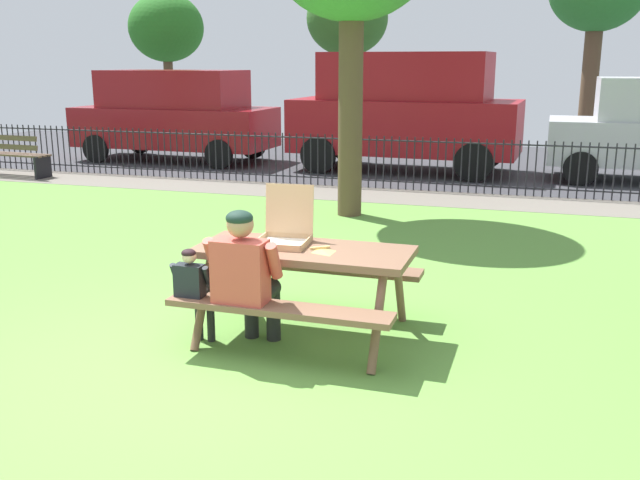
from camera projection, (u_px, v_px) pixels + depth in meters
name	position (u px, v px, depth m)	size (l,w,h in m)	color
ground	(283.00, 290.00, 7.31)	(28.00, 12.26, 0.02)	#629A40
cobblestone_walkway	(390.00, 196.00, 12.33)	(28.00, 1.40, 0.01)	slate
street_asphalt	(430.00, 162.00, 16.50)	(28.00, 7.59, 0.01)	#38383D
picnic_table_foreground	(304.00, 268.00, 5.94)	(1.81, 1.50, 0.79)	brown
pizza_box_open	(285.00, 230.00, 6.06)	(0.46, 0.50, 0.48)	tan
pizza_slice_on_table	(323.00, 250.00, 5.80)	(0.26, 0.27, 0.02)	#EFC95E
adult_at_table	(246.00, 275.00, 5.56)	(0.61, 0.59, 1.19)	#242424
child_at_table	(194.00, 287.00, 5.70)	(0.34, 0.33, 0.85)	#242424
iron_fence_streetside	(399.00, 163.00, 12.86)	(22.31, 0.03, 0.96)	black
park_bench_left	(11.00, 156.00, 14.34)	(1.62, 0.56, 0.85)	brown
parked_car_far_left	(174.00, 114.00, 16.45)	(4.64, 2.02, 2.08)	maroon
parked_car_left	(406.00, 109.00, 14.84)	(4.79, 2.26, 2.46)	maroon
far_tree_left	(166.00, 29.00, 22.77)	(2.40, 2.40, 4.41)	brown
far_tree_midleft	(347.00, 21.00, 21.00)	(2.42, 2.42, 4.60)	brown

